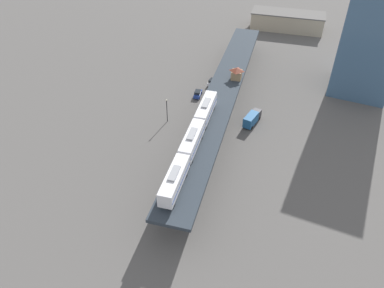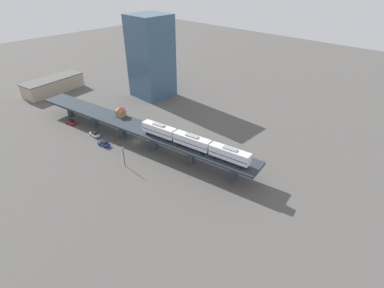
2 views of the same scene
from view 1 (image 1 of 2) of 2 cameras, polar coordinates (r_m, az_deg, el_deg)
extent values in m
plane|color=#514F4C|center=(105.00, 4.34, 4.65)|extent=(400.00, 400.00, 0.00)
cube|color=#283039|center=(101.70, 4.50, 7.50)|extent=(23.37, 92.13, 0.80)
cube|color=#333D47|center=(74.74, -1.77, -9.66)|extent=(2.07, 2.07, 5.71)
cube|color=#333D47|center=(85.00, 1.14, -2.34)|extent=(2.07, 2.07, 5.71)
cube|color=#333D47|center=(96.51, 3.37, 3.33)|extent=(2.07, 2.07, 5.71)
cube|color=#333D47|center=(108.87, 5.12, 7.75)|extent=(2.07, 2.07, 5.71)
cube|color=#333D47|center=(121.82, 6.54, 11.24)|extent=(2.07, 2.07, 5.71)
cube|color=#333D47|center=(135.20, 7.70, 14.05)|extent=(2.07, 2.07, 5.71)
cube|color=silver|center=(71.29, -2.69, -5.48)|extent=(4.73, 12.30, 3.10)
cube|color=navy|center=(71.50, -2.69, -5.66)|extent=(4.73, 12.07, 0.24)
cube|color=gray|center=(70.09, -2.74, -4.47)|extent=(2.07, 4.37, 0.36)
cylinder|color=black|center=(70.36, -4.62, -8.83)|extent=(0.35, 0.86, 0.84)
cylinder|color=black|center=(69.80, -2.75, -9.23)|extent=(0.35, 0.86, 0.84)
cylinder|color=black|center=(75.90, -2.55, -4.33)|extent=(0.35, 0.86, 0.84)
cylinder|color=black|center=(75.38, -0.82, -4.66)|extent=(0.35, 0.86, 0.84)
cube|color=silver|center=(80.35, 0.00, 0.58)|extent=(4.73, 12.30, 3.10)
cube|color=navy|center=(80.53, 0.00, 0.41)|extent=(4.73, 12.07, 0.24)
cube|color=gray|center=(79.29, 0.00, 1.56)|extent=(2.07, 4.37, 0.36)
cylinder|color=black|center=(78.86, -1.64, -2.31)|extent=(0.35, 0.86, 0.84)
cylinder|color=black|center=(78.36, 0.03, -2.62)|extent=(0.35, 0.86, 0.84)
cylinder|color=black|center=(85.10, -0.02, 1.28)|extent=(0.35, 0.86, 0.84)
cylinder|color=black|center=(84.63, 1.53, 1.02)|extent=(0.35, 0.86, 0.84)
cube|color=silver|center=(90.26, 2.13, 5.36)|extent=(4.73, 12.30, 3.10)
cube|color=navy|center=(90.43, 2.12, 5.20)|extent=(4.73, 12.07, 0.24)
cube|color=gray|center=(89.32, 2.15, 6.29)|extent=(2.07, 4.37, 0.36)
cylinder|color=black|center=(88.35, 0.70, 2.88)|extent=(0.35, 0.86, 0.84)
cylinder|color=black|center=(87.90, 2.20, 2.64)|extent=(0.35, 0.86, 0.84)
cylinder|color=black|center=(95.07, 2.00, 5.75)|extent=(0.35, 0.86, 0.84)
cylinder|color=black|center=(94.65, 3.40, 5.53)|extent=(0.35, 0.86, 0.84)
cube|color=#8C7251|center=(108.24, 6.80, 10.42)|extent=(3.22, 3.22, 2.50)
pyramid|color=brown|center=(107.45, 6.86, 11.22)|extent=(3.70, 3.70, 0.90)
cube|color=#233D93|center=(112.06, 0.88, 7.62)|extent=(2.67, 4.68, 0.80)
cube|color=#1E2328|center=(111.53, 0.87, 7.92)|extent=(2.06, 2.49, 0.76)
cylinder|color=black|center=(111.23, 0.29, 7.12)|extent=(0.37, 0.70, 0.66)
cylinder|color=black|center=(110.93, 1.15, 7.02)|extent=(0.37, 0.70, 0.66)
cylinder|color=black|center=(113.61, 0.61, 7.86)|extent=(0.37, 0.70, 0.66)
cylinder|color=black|center=(113.32, 1.46, 7.76)|extent=(0.37, 0.70, 0.66)
cube|color=#AD1E1E|center=(131.48, 5.20, 12.47)|extent=(2.82, 4.71, 0.80)
cube|color=#1E2328|center=(131.00, 5.22, 12.74)|extent=(2.13, 2.53, 0.76)
cylinder|color=black|center=(130.45, 4.74, 12.07)|extent=(0.39, 0.70, 0.66)
cylinder|color=black|center=(130.31, 5.50, 12.00)|extent=(0.39, 0.70, 0.66)
cylinder|color=black|center=(133.00, 4.89, 12.62)|extent=(0.39, 0.70, 0.66)
cylinder|color=black|center=(132.87, 5.64, 12.54)|extent=(0.39, 0.70, 0.66)
cube|color=silver|center=(118.21, 3.11, 9.36)|extent=(1.82, 4.41, 0.80)
cube|color=#1E2328|center=(117.71, 3.09, 9.65)|extent=(1.65, 2.21, 0.76)
cylinder|color=black|center=(117.54, 2.44, 8.97)|extent=(0.24, 0.66, 0.66)
cylinder|color=black|center=(116.98, 3.22, 8.78)|extent=(0.24, 0.66, 0.66)
cylinder|color=black|center=(119.84, 2.99, 9.58)|extent=(0.24, 0.66, 0.66)
cylinder|color=black|center=(119.30, 3.75, 9.40)|extent=(0.24, 0.66, 0.66)
cube|color=#333338|center=(103.18, 9.78, 4.57)|extent=(2.43, 2.25, 2.30)
cube|color=#1E5184|center=(100.27, 8.95, 3.69)|extent=(2.92, 5.44, 2.70)
cylinder|color=black|center=(103.54, 10.21, 3.88)|extent=(0.47, 1.04, 1.00)
cylinder|color=black|center=(104.10, 9.21, 4.22)|extent=(0.47, 1.04, 1.00)
cylinder|color=black|center=(99.56, 9.04, 2.44)|extent=(0.47, 1.04, 1.00)
cylinder|color=black|center=(100.17, 7.96, 2.82)|extent=(0.47, 1.04, 1.00)
cylinder|color=black|center=(100.00, -3.84, 4.99)|extent=(0.20, 0.20, 6.50)
sphere|color=beige|center=(98.11, -3.92, 6.67)|extent=(0.44, 0.44, 0.44)
cube|color=tan|center=(162.19, 14.30, 17.66)|extent=(29.22, 14.26, 6.40)
cube|color=#595654|center=(161.06, 14.50, 18.78)|extent=(29.81, 14.55, 0.40)
cube|color=#3D5B7A|center=(119.02, 26.02, 15.00)|extent=(16.00, 16.00, 36.00)
camera|label=2|loc=(81.94, -65.46, 14.43)|focal=28.00mm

